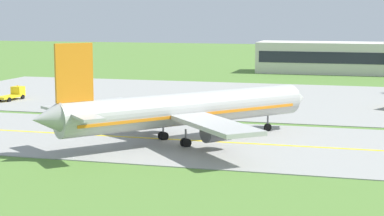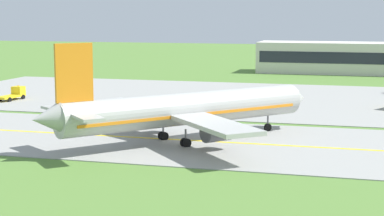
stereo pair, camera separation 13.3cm
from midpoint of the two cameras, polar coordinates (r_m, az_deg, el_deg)
name	(u,v)px [view 1 (the left image)]	position (r m, az deg, el deg)	size (l,w,h in m)	color
ground_plane	(174,140)	(82.93, -1.62, -2.82)	(500.00, 500.00, 0.00)	#517A33
taxiway_strip	(174,140)	(82.92, -1.62, -2.79)	(240.00, 28.00, 0.10)	gray
apron_pad	(293,100)	(121.60, 8.77, 0.69)	(140.00, 52.00, 0.10)	gray
taxiway_centreline	(174,139)	(82.91, -1.62, -2.75)	(220.00, 0.60, 0.01)	yellow
airplane_lead	(184,110)	(80.87, -0.71, -0.13)	(29.67, 32.62, 12.70)	#ADADA8
service_truck_fuel	(14,94)	(124.78, -15.27, 1.21)	(2.84, 6.57, 2.59)	yellow
terminal_building	(355,58)	(177.19, 13.95, 4.24)	(50.40, 13.19, 9.35)	beige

